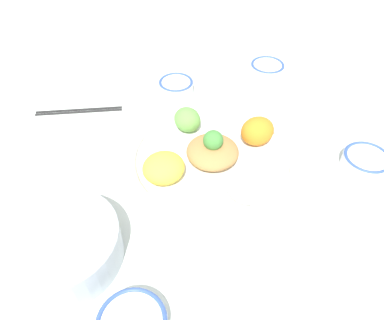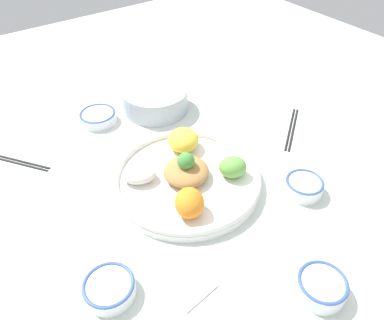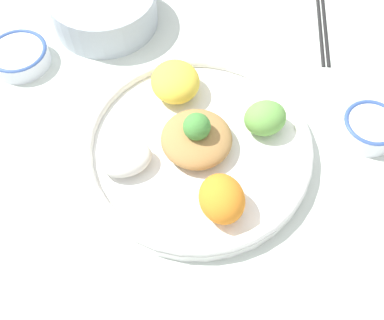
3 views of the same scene
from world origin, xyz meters
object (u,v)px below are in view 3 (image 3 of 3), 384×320
object	(u,v)px
sauce_bowl_dark	(19,55)
salad_platter	(196,144)
chopsticks_pair_near	(323,24)
rice_bowl_plain	(370,127)
side_serving_bowl	(104,6)

from	to	relation	value
sauce_bowl_dark	salad_platter	bearing A→B (deg)	9.76
salad_platter	chopsticks_pair_near	world-z (taller)	salad_platter
rice_bowl_plain	salad_platter	bearing A→B (deg)	-132.41
salad_platter	side_serving_bowl	world-z (taller)	salad_platter
salad_platter	side_serving_bowl	size ratio (longest dim) A/B	1.83
salad_platter	side_serving_bowl	xyz separation A→B (m)	(-0.33, 0.11, 0.02)
rice_bowl_plain	side_serving_bowl	bearing A→B (deg)	-169.41
sauce_bowl_dark	chopsticks_pair_near	world-z (taller)	sauce_bowl_dark
rice_bowl_plain	side_serving_bowl	world-z (taller)	side_serving_bowl
sauce_bowl_dark	rice_bowl_plain	bearing A→B (deg)	25.99
side_serving_bowl	chopsticks_pair_near	distance (m)	0.43
chopsticks_pair_near	sauce_bowl_dark	bearing A→B (deg)	-75.62
sauce_bowl_dark	rice_bowl_plain	world-z (taller)	rice_bowl_plain
salad_platter	sauce_bowl_dark	bearing A→B (deg)	-170.24
salad_platter	sauce_bowl_dark	distance (m)	0.38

